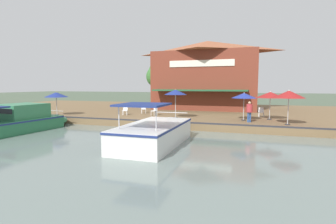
% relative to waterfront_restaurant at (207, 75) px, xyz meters
% --- Properties ---
extents(ground_plane, '(220.00, 220.00, 0.00)m').
position_rel_waterfront_restaurant_xyz_m(ground_plane, '(13.49, -1.97, -4.75)').
color(ground_plane, '#4C5B47').
extents(quay_deck, '(22.00, 56.00, 0.60)m').
position_rel_waterfront_restaurant_xyz_m(quay_deck, '(2.49, -1.97, -4.45)').
color(quay_deck, brown).
rests_on(quay_deck, ground).
extents(quay_edge_fender, '(0.20, 50.40, 0.10)m').
position_rel_waterfront_restaurant_xyz_m(quay_edge_fender, '(13.39, -1.97, -4.10)').
color(quay_edge_fender, '#2D2D33').
rests_on(quay_edge_fender, quay_deck).
extents(waterfront_restaurant, '(9.46, 12.49, 8.19)m').
position_rel_waterfront_restaurant_xyz_m(waterfront_restaurant, '(0.00, 0.00, 0.00)').
color(waterfront_restaurant, brown).
rests_on(waterfront_restaurant, quay_deck).
extents(patio_umbrella_back_row, '(1.94, 1.94, 2.51)m').
position_rel_waterfront_restaurant_xyz_m(patio_umbrella_back_row, '(10.64, -0.78, -1.91)').
color(patio_umbrella_back_row, '#B7B7B7').
rests_on(patio_umbrella_back_row, quay_deck).
extents(patio_umbrella_mid_patio_right, '(2.15, 2.15, 2.22)m').
position_rel_waterfront_restaurant_xyz_m(patio_umbrella_mid_patio_right, '(12.05, -12.17, -2.20)').
color(patio_umbrella_mid_patio_right, '#B7B7B7').
rests_on(patio_umbrella_mid_patio_right, quay_deck).
extents(patio_umbrella_by_entrance, '(1.97, 1.97, 2.25)m').
position_rel_waterfront_restaurant_xyz_m(patio_umbrella_by_entrance, '(10.36, 4.88, -2.15)').
color(patio_umbrella_by_entrance, '#B7B7B7').
rests_on(patio_umbrella_by_entrance, quay_deck).
extents(patio_umbrella_mid_patio_left, '(2.30, 2.30, 2.33)m').
position_rel_waterfront_restaurant_xyz_m(patio_umbrella_mid_patio_left, '(9.14, 6.90, -2.10)').
color(patio_umbrella_mid_patio_left, '#B7B7B7').
rests_on(patio_umbrella_mid_patio_left, quay_deck).
extents(patio_umbrella_far_corner, '(2.18, 2.18, 2.50)m').
position_rel_waterfront_restaurant_xyz_m(patio_umbrella_far_corner, '(11.91, 7.99, -1.96)').
color(patio_umbrella_far_corner, '#B7B7B7').
rests_on(patio_umbrella_far_corner, quay_deck).
extents(cafe_chair_far_corner_seat, '(0.54, 0.54, 0.85)m').
position_rel_waterfront_restaurant_xyz_m(cafe_chair_far_corner_seat, '(9.89, -6.05, -3.67)').
color(cafe_chair_far_corner_seat, white).
rests_on(cafe_chair_far_corner_seat, quay_deck).
extents(cafe_chair_back_row_seat, '(0.57, 0.57, 0.85)m').
position_rel_waterfront_restaurant_xyz_m(cafe_chair_back_row_seat, '(9.33, -3.23, -3.67)').
color(cafe_chair_back_row_seat, white).
rests_on(cafe_chair_back_row_seat, quay_deck).
extents(cafe_chair_beside_entrance, '(0.49, 0.49, 0.85)m').
position_rel_waterfront_restaurant_xyz_m(cafe_chair_beside_entrance, '(7.53, 6.27, -3.67)').
color(cafe_chair_beside_entrance, white).
rests_on(cafe_chair_beside_entrance, quay_deck).
extents(cafe_chair_under_first_umbrella, '(0.60, 0.60, 0.85)m').
position_rel_waterfront_restaurant_xyz_m(cafe_chair_under_first_umbrella, '(7.88, -5.02, -3.67)').
color(cafe_chair_under_first_umbrella, white).
rests_on(cafe_chair_under_first_umbrella, quay_deck).
extents(person_mid_patio, '(0.45, 0.45, 1.60)m').
position_rel_waterfront_restaurant_xyz_m(person_mid_patio, '(11.38, 5.34, -3.15)').
color(person_mid_patio, '#2D5193').
rests_on(person_mid_patio, quay_deck).
extents(motorboat_outer_channel, '(7.51, 2.88, 2.42)m').
position_rel_waterfront_restaurant_xyz_m(motorboat_outer_channel, '(18.04, 0.40, -4.01)').
color(motorboat_outer_channel, silver).
rests_on(motorboat_outer_channel, river_water).
extents(motorboat_fourth_along, '(9.21, 3.92, 1.98)m').
position_rel_waterfront_restaurant_xyz_m(motorboat_fourth_along, '(17.82, -10.70, -3.96)').
color(motorboat_fourth_along, '#287047').
rests_on(motorboat_fourth_along, river_water).
extents(tree_upstream_bank, '(4.84, 4.61, 6.93)m').
position_rel_waterfront_restaurant_xyz_m(tree_upstream_bank, '(-5.68, -7.98, 0.35)').
color(tree_upstream_bank, brown).
rests_on(tree_upstream_bank, quay_deck).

